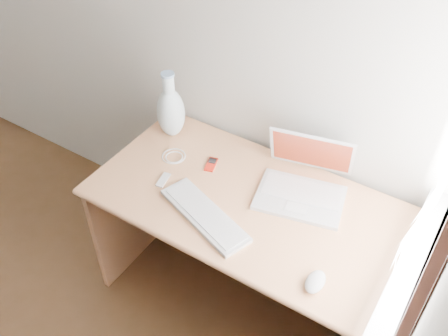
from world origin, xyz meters
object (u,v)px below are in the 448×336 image
Objects in this scene: laptop at (306,183)px; external_keyboard at (205,215)px; desk at (260,223)px; vase at (171,111)px.

laptop reaches higher than external_keyboard.
desk is 2.98× the size of external_keyboard.
laptop is 0.72m from vase.
desk is 0.32m from laptop.
external_keyboard is at bearing -142.48° from laptop.
laptop is 1.20× the size of vase.
vase is (-0.43, 0.36, 0.13)m from external_keyboard.
vase is at bearing 169.13° from desk.
desk is 0.36m from external_keyboard.
desk is at bearing -10.87° from vase.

